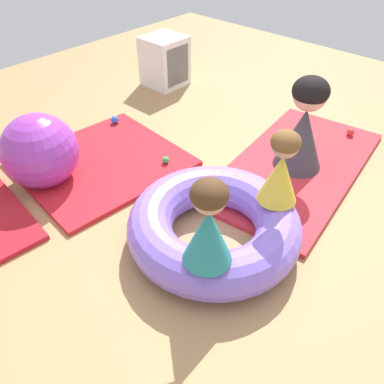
{
  "coord_description": "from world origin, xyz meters",
  "views": [
    {
      "loc": [
        -1.64,
        -1.22,
        2.0
      ],
      "look_at": [
        -0.13,
        0.17,
        0.33
      ],
      "focal_mm": 36.81,
      "sensor_mm": 36.0,
      "label": 1
    }
  ],
  "objects_px": {
    "play_ball_orange": "(52,156)",
    "adult_seated": "(304,125)",
    "play_ball_green": "(166,160)",
    "exercise_ball_large": "(40,151)",
    "child_in_yellow": "(281,168)",
    "play_ball_yellow_second": "(282,202)",
    "play_ball_teal": "(36,178)",
    "inflatable_cushion": "(214,225)",
    "child_in_teal": "(208,224)",
    "play_ball_pink": "(270,221)",
    "play_ball_red": "(350,132)",
    "storage_cube": "(166,62)",
    "play_ball_blue": "(115,120)"
  },
  "relations": [
    {
      "from": "play_ball_orange",
      "to": "adult_seated",
      "type": "bearing_deg",
      "value": -48.95
    },
    {
      "from": "play_ball_green",
      "to": "exercise_ball_large",
      "type": "xyz_separation_m",
      "value": [
        -0.81,
        0.57,
        0.23
      ]
    },
    {
      "from": "child_in_yellow",
      "to": "play_ball_yellow_second",
      "type": "height_order",
      "value": "child_in_yellow"
    },
    {
      "from": "play_ball_orange",
      "to": "play_ball_teal",
      "type": "xyz_separation_m",
      "value": [
        -0.25,
        -0.17,
        -0.0
      ]
    },
    {
      "from": "child_in_yellow",
      "to": "adult_seated",
      "type": "relative_size",
      "value": 0.65
    },
    {
      "from": "play_ball_orange",
      "to": "exercise_ball_large",
      "type": "relative_size",
      "value": 0.16
    },
    {
      "from": "inflatable_cushion",
      "to": "play_ball_teal",
      "type": "bearing_deg",
      "value": 108.77
    },
    {
      "from": "inflatable_cushion",
      "to": "play_ball_orange",
      "type": "distance_m",
      "value": 1.65
    },
    {
      "from": "child_in_teal",
      "to": "play_ball_yellow_second",
      "type": "xyz_separation_m",
      "value": [
        0.95,
        0.07,
        -0.49
      ]
    },
    {
      "from": "play_ball_green",
      "to": "play_ball_orange",
      "type": "height_order",
      "value": "play_ball_orange"
    },
    {
      "from": "child_in_yellow",
      "to": "play_ball_green",
      "type": "bearing_deg",
      "value": -57.87
    },
    {
      "from": "inflatable_cushion",
      "to": "exercise_ball_large",
      "type": "relative_size",
      "value": 1.96
    },
    {
      "from": "child_in_yellow",
      "to": "exercise_ball_large",
      "type": "height_order",
      "value": "child_in_yellow"
    },
    {
      "from": "adult_seated",
      "to": "play_ball_pink",
      "type": "xyz_separation_m",
      "value": [
        -0.78,
        -0.25,
        -0.35
      ]
    },
    {
      "from": "play_ball_orange",
      "to": "play_ball_red",
      "type": "distance_m",
      "value": 2.76
    },
    {
      "from": "child_in_yellow",
      "to": "exercise_ball_large",
      "type": "bearing_deg",
      "value": -31.18
    },
    {
      "from": "inflatable_cushion",
      "to": "play_ball_red",
      "type": "xyz_separation_m",
      "value": [
        1.93,
        -0.09,
        -0.08
      ]
    },
    {
      "from": "child_in_teal",
      "to": "storage_cube",
      "type": "relative_size",
      "value": 0.98
    },
    {
      "from": "play_ball_teal",
      "to": "exercise_ball_large",
      "type": "height_order",
      "value": "exercise_ball_large"
    },
    {
      "from": "child_in_yellow",
      "to": "play_ball_pink",
      "type": "xyz_separation_m",
      "value": [
        0.02,
        0.02,
        -0.48
      ]
    },
    {
      "from": "play_ball_orange",
      "to": "play_ball_red",
      "type": "relative_size",
      "value": 1.38
    },
    {
      "from": "play_ball_pink",
      "to": "play_ball_red",
      "type": "xyz_separation_m",
      "value": [
        1.55,
        0.13,
        0.0
      ]
    },
    {
      "from": "child_in_teal",
      "to": "storage_cube",
      "type": "distance_m",
      "value": 3.08
    },
    {
      "from": "adult_seated",
      "to": "child_in_yellow",
      "type": "bearing_deg",
      "value": -41.29
    },
    {
      "from": "child_in_teal",
      "to": "adult_seated",
      "type": "xyz_separation_m",
      "value": [
        1.5,
        0.27,
        -0.15
      ]
    },
    {
      "from": "play_ball_red",
      "to": "exercise_ball_large",
      "type": "distance_m",
      "value": 2.8
    },
    {
      "from": "play_ball_blue",
      "to": "play_ball_green",
      "type": "xyz_separation_m",
      "value": [
        -0.15,
        -0.88,
        -0.01
      ]
    },
    {
      "from": "play_ball_yellow_second",
      "to": "storage_cube",
      "type": "distance_m",
      "value": 2.5
    },
    {
      "from": "inflatable_cushion",
      "to": "play_ball_pink",
      "type": "relative_size",
      "value": 17.64
    },
    {
      "from": "exercise_ball_large",
      "to": "storage_cube",
      "type": "xyz_separation_m",
      "value": [
        2.02,
        0.65,
        -0.02
      ]
    },
    {
      "from": "storage_cube",
      "to": "play_ball_red",
      "type": "bearing_deg",
      "value": -82.08
    },
    {
      "from": "child_in_teal",
      "to": "play_ball_teal",
      "type": "relative_size",
      "value": 6.31
    },
    {
      "from": "play_ball_orange",
      "to": "play_ball_yellow_second",
      "type": "distance_m",
      "value": 1.99
    },
    {
      "from": "child_in_yellow",
      "to": "play_ball_pink",
      "type": "relative_size",
      "value": 7.75
    },
    {
      "from": "play_ball_pink",
      "to": "play_ball_green",
      "type": "relative_size",
      "value": 1.09
    },
    {
      "from": "play_ball_teal",
      "to": "play_ball_yellow_second",
      "type": "xyz_separation_m",
      "value": [
        1.09,
        -1.63,
        -0.01
      ]
    },
    {
      "from": "play_ball_green",
      "to": "exercise_ball_large",
      "type": "bearing_deg",
      "value": 144.63
    },
    {
      "from": "child_in_yellow",
      "to": "play_ball_blue",
      "type": "bearing_deg",
      "value": -60.99
    },
    {
      "from": "play_ball_pink",
      "to": "storage_cube",
      "type": "distance_m",
      "value": 2.64
    },
    {
      "from": "child_in_teal",
      "to": "play_ball_blue",
      "type": "relative_size",
      "value": 7.12
    },
    {
      "from": "play_ball_red",
      "to": "play_ball_yellow_second",
      "type": "height_order",
      "value": "play_ball_yellow_second"
    },
    {
      "from": "play_ball_blue",
      "to": "play_ball_yellow_second",
      "type": "relative_size",
      "value": 1.02
    },
    {
      "from": "play_ball_pink",
      "to": "exercise_ball_large",
      "type": "height_order",
      "value": "exercise_ball_large"
    },
    {
      "from": "child_in_yellow",
      "to": "play_ball_yellow_second",
      "type": "xyz_separation_m",
      "value": [
        0.24,
        0.07,
        -0.48
      ]
    },
    {
      "from": "play_ball_blue",
      "to": "play_ball_red",
      "type": "height_order",
      "value": "play_ball_blue"
    },
    {
      "from": "adult_seated",
      "to": "play_ball_orange",
      "type": "distance_m",
      "value": 2.14
    },
    {
      "from": "play_ball_pink",
      "to": "storage_cube",
      "type": "xyz_separation_m",
      "value": [
        1.25,
        2.32,
        0.21
      ]
    },
    {
      "from": "inflatable_cushion",
      "to": "play_ball_green",
      "type": "distance_m",
      "value": 0.97
    },
    {
      "from": "play_ball_yellow_second",
      "to": "inflatable_cushion",
      "type": "bearing_deg",
      "value": 163.93
    },
    {
      "from": "play_ball_blue",
      "to": "play_ball_teal",
      "type": "relative_size",
      "value": 0.89
    }
  ]
}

